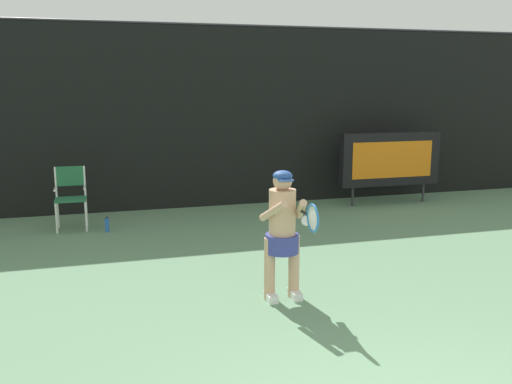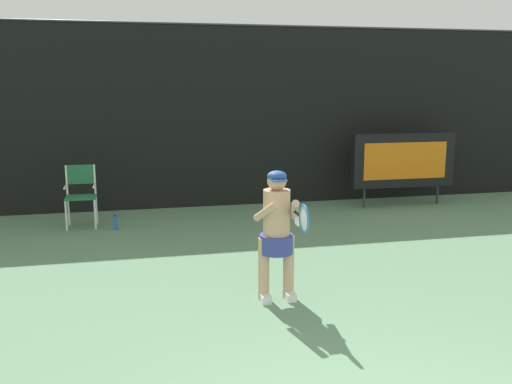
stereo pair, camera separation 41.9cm
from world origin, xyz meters
TOP-DOWN VIEW (x-y plane):
  - backdrop_screen at (0.00, 8.50)m, footprint 18.00×0.12m
  - scoreboard at (3.76, 7.63)m, footprint 2.20×0.21m
  - umpire_chair at (-2.57, 7.31)m, footprint 0.52×0.44m
  - water_bottle at (-1.99, 6.92)m, footprint 0.07×0.07m
  - tennis_player at (-0.07, 3.25)m, footprint 0.53×0.61m
  - tennis_racket at (0.08, 2.71)m, footprint 0.03×0.60m

SIDE VIEW (x-z plane):
  - water_bottle at x=-1.99m, z-range -0.01..0.26m
  - umpire_chair at x=-2.57m, z-range 0.08..1.16m
  - tennis_player at x=-0.07m, z-range 0.08..1.61m
  - scoreboard at x=3.76m, z-range 0.20..1.70m
  - tennis_racket at x=0.08m, z-range 0.94..1.25m
  - backdrop_screen at x=0.00m, z-range -0.02..3.64m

